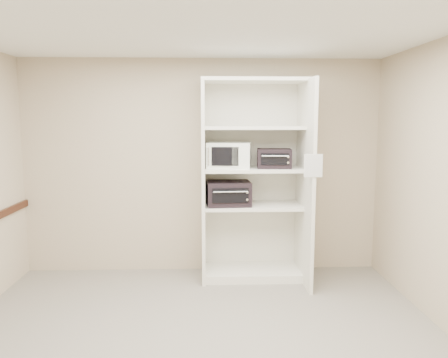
{
  "coord_description": "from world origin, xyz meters",
  "views": [
    {
      "loc": [
        0.08,
        -3.53,
        1.94
      ],
      "look_at": [
        0.25,
        1.32,
        1.28
      ],
      "focal_mm": 35.0,
      "sensor_mm": 36.0,
      "label": 1
    }
  ],
  "objects_px": {
    "microwave": "(229,155)",
    "toaster_oven_lower": "(229,193)",
    "toaster_oven_upper": "(274,158)",
    "shelving_unit": "(257,187)"
  },
  "relations": [
    {
      "from": "microwave",
      "to": "toaster_oven_lower",
      "type": "xyz_separation_m",
      "value": [
        -0.01,
        -0.05,
        -0.46
      ]
    },
    {
      "from": "toaster_oven_upper",
      "to": "microwave",
      "type": "bearing_deg",
      "value": 179.1
    },
    {
      "from": "toaster_oven_upper",
      "to": "toaster_oven_lower",
      "type": "relative_size",
      "value": 0.77
    },
    {
      "from": "toaster_oven_upper",
      "to": "toaster_oven_lower",
      "type": "xyz_separation_m",
      "value": [
        -0.54,
        0.01,
        -0.42
      ]
    },
    {
      "from": "shelving_unit",
      "to": "toaster_oven_lower",
      "type": "relative_size",
      "value": 4.68
    },
    {
      "from": "microwave",
      "to": "shelving_unit",
      "type": "bearing_deg",
      "value": 9.65
    },
    {
      "from": "microwave",
      "to": "toaster_oven_lower",
      "type": "relative_size",
      "value": 0.98
    },
    {
      "from": "toaster_oven_lower",
      "to": "microwave",
      "type": "bearing_deg",
      "value": 73.88
    },
    {
      "from": "microwave",
      "to": "toaster_oven_upper",
      "type": "xyz_separation_m",
      "value": [
        0.53,
        -0.05,
        -0.04
      ]
    },
    {
      "from": "microwave",
      "to": "toaster_oven_upper",
      "type": "relative_size",
      "value": 1.27
    }
  ]
}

